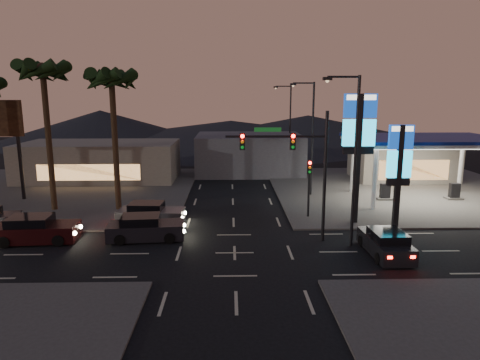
{
  "coord_description": "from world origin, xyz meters",
  "views": [
    {
      "loc": [
        -0.26,
        -23.24,
        8.92
      ],
      "look_at": [
        0.47,
        6.38,
        3.0
      ],
      "focal_mm": 32.0,
      "sensor_mm": 36.0,
      "label": 1
    }
  ],
  "objects_px": {
    "traffic_signal_mast": "(297,158)",
    "car_lane_b_front": "(150,214)",
    "pylon_sign_short": "(399,160)",
    "suv_station": "(386,243)",
    "pylon_sign_tall": "(359,133)",
    "car_lane_a_front": "(145,228)",
    "gas_station": "(424,142)",
    "car_lane_a_mid": "(35,230)"
  },
  "relations": [
    {
      "from": "traffic_signal_mast",
      "to": "car_lane_a_mid",
      "type": "distance_m",
      "value": 16.6
    },
    {
      "from": "pylon_sign_short",
      "to": "car_lane_b_front",
      "type": "bearing_deg",
      "value": 175.54
    },
    {
      "from": "traffic_signal_mast",
      "to": "car_lane_b_front",
      "type": "relative_size",
      "value": 1.67
    },
    {
      "from": "gas_station",
      "to": "car_lane_a_front",
      "type": "relative_size",
      "value": 2.48
    },
    {
      "from": "pylon_sign_tall",
      "to": "car_lane_b_front",
      "type": "relative_size",
      "value": 1.88
    },
    {
      "from": "pylon_sign_short",
      "to": "suv_station",
      "type": "distance_m",
      "value": 6.85
    },
    {
      "from": "pylon_sign_tall",
      "to": "car_lane_b_front",
      "type": "distance_m",
      "value": 15.44
    },
    {
      "from": "pylon_sign_short",
      "to": "traffic_signal_mast",
      "type": "relative_size",
      "value": 0.88
    },
    {
      "from": "gas_station",
      "to": "pylon_sign_tall",
      "type": "relative_size",
      "value": 1.36
    },
    {
      "from": "car_lane_a_mid",
      "to": "pylon_sign_short",
      "type": "bearing_deg",
      "value": 5.64
    },
    {
      "from": "pylon_sign_tall",
      "to": "car_lane_a_front",
      "type": "xyz_separation_m",
      "value": [
        -14.07,
        -3.02,
        -5.67
      ]
    },
    {
      "from": "pylon_sign_tall",
      "to": "traffic_signal_mast",
      "type": "relative_size",
      "value": 1.12
    },
    {
      "from": "gas_station",
      "to": "traffic_signal_mast",
      "type": "bearing_deg",
      "value": -140.72
    },
    {
      "from": "suv_station",
      "to": "pylon_sign_tall",
      "type": "bearing_deg",
      "value": 90.29
    },
    {
      "from": "pylon_sign_tall",
      "to": "car_lane_a_front",
      "type": "distance_m",
      "value": 15.47
    },
    {
      "from": "gas_station",
      "to": "suv_station",
      "type": "bearing_deg",
      "value": -120.84
    },
    {
      "from": "suv_station",
      "to": "gas_station",
      "type": "bearing_deg",
      "value": 59.16
    },
    {
      "from": "traffic_signal_mast",
      "to": "car_lane_a_mid",
      "type": "height_order",
      "value": "traffic_signal_mast"
    },
    {
      "from": "car_lane_a_front",
      "to": "suv_station",
      "type": "relative_size",
      "value": 1.09
    },
    {
      "from": "pylon_sign_short",
      "to": "car_lane_a_mid",
      "type": "xyz_separation_m",
      "value": [
        -23.23,
        -2.3,
        -3.9
      ]
    },
    {
      "from": "traffic_signal_mast",
      "to": "car_lane_a_front",
      "type": "height_order",
      "value": "traffic_signal_mast"
    },
    {
      "from": "suv_station",
      "to": "traffic_signal_mast",
      "type": "bearing_deg",
      "value": 152.37
    },
    {
      "from": "traffic_signal_mast",
      "to": "suv_station",
      "type": "distance_m",
      "value": 7.04
    },
    {
      "from": "car_lane_a_front",
      "to": "car_lane_b_front",
      "type": "xyz_separation_m",
      "value": [
        -0.28,
        3.34,
        -0.02
      ]
    },
    {
      "from": "pylon_sign_short",
      "to": "car_lane_a_front",
      "type": "height_order",
      "value": "pylon_sign_short"
    },
    {
      "from": "suv_station",
      "to": "car_lane_a_front",
      "type": "bearing_deg",
      "value": 168.03
    },
    {
      "from": "suv_station",
      "to": "car_lane_b_front",
      "type": "bearing_deg",
      "value": 156.26
    },
    {
      "from": "pylon_sign_tall",
      "to": "car_lane_a_front",
      "type": "bearing_deg",
      "value": -167.88
    },
    {
      "from": "pylon_sign_short",
      "to": "suv_station",
      "type": "height_order",
      "value": "pylon_sign_short"
    },
    {
      "from": "pylon_sign_tall",
      "to": "car_lane_b_front",
      "type": "bearing_deg",
      "value": 178.74
    },
    {
      "from": "car_lane_b_front",
      "to": "suv_station",
      "type": "height_order",
      "value": "car_lane_b_front"
    },
    {
      "from": "gas_station",
      "to": "car_lane_a_mid",
      "type": "relative_size",
      "value": 2.37
    },
    {
      "from": "car_lane_b_front",
      "to": "gas_station",
      "type": "bearing_deg",
      "value": 15.8
    },
    {
      "from": "pylon_sign_short",
      "to": "car_lane_a_front",
      "type": "bearing_deg",
      "value": -173.05
    },
    {
      "from": "pylon_sign_tall",
      "to": "pylon_sign_short",
      "type": "distance_m",
      "value": 3.2
    },
    {
      "from": "gas_station",
      "to": "traffic_signal_mast",
      "type": "distance_m",
      "value": 15.82
    },
    {
      "from": "car_lane_a_mid",
      "to": "gas_station",
      "type": "bearing_deg",
      "value": 19.13
    },
    {
      "from": "pylon_sign_short",
      "to": "traffic_signal_mast",
      "type": "height_order",
      "value": "traffic_signal_mast"
    },
    {
      "from": "gas_station",
      "to": "car_lane_a_front",
      "type": "distance_m",
      "value": 23.98
    },
    {
      "from": "car_lane_a_front",
      "to": "car_lane_a_mid",
      "type": "bearing_deg",
      "value": -177.64
    },
    {
      "from": "pylon_sign_short",
      "to": "car_lane_b_front",
      "type": "xyz_separation_m",
      "value": [
        -16.85,
        1.31,
        -3.95
      ]
    },
    {
      "from": "pylon_sign_tall",
      "to": "pylon_sign_short",
      "type": "bearing_deg",
      "value": -21.8
    }
  ]
}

